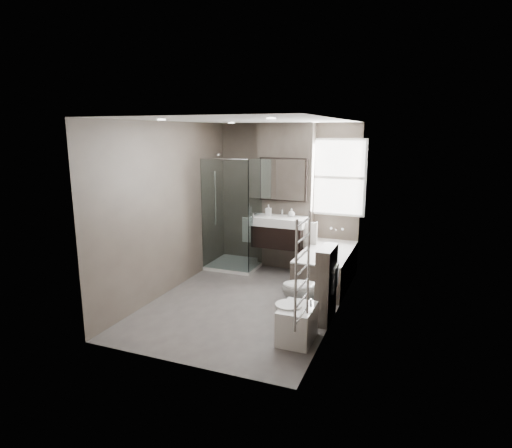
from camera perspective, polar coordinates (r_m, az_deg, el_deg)
The scene contains 15 objects.
room at distance 6.06m, azimuth -1.13°, elevation 1.30°, with size 2.70×3.90×2.70m.
vanity_pier at distance 7.71m, azimuth 3.97°, elevation 3.63°, with size 1.00×0.25×2.60m, color #4F463E.
vanity at distance 7.49m, azimuth 3.09°, elevation -0.98°, with size 0.95×0.47×0.66m.
mirror_cabinet at distance 7.51m, azimuth 3.63°, elevation 5.94°, with size 0.86×0.08×0.76m.
towel_left at distance 7.66m, azimuth -0.93°, elevation -0.81°, with size 0.24×0.06×0.44m, color silver.
towel_right at distance 7.32m, azimuth 7.20°, elevation -1.53°, with size 0.24×0.06×0.44m, color silver.
shower_enclosure at distance 7.74m, azimuth -2.39°, elevation -2.43°, with size 0.90×0.90×2.00m.
bathtub at distance 7.06m, azimuth 9.37°, elevation -5.52°, with size 0.75×1.60×0.57m.
window at distance 7.54m, azimuth 10.82°, elevation 6.12°, with size 0.98×0.06×1.33m.
toilet at distance 5.83m, azimuth 7.03°, elevation -8.72°, with size 0.42×0.74×0.75m, color white.
cistern_box at distance 5.70m, azimuth 9.32°, elevation -7.94°, with size 0.19×0.55×1.00m.
bidet at distance 5.23m, azimuth 5.41°, elevation -12.98°, with size 0.46×0.53×0.55m.
towel_radiator at distance 4.24m, azimuth 6.20°, elevation -6.10°, with size 0.03×0.49×1.10m.
soap_bottle_a at distance 7.52m, azimuth 1.68°, elevation 1.87°, with size 0.09×0.09×0.20m, color white.
soap_bottle_b at distance 7.43m, azimuth 4.76°, elevation 1.51°, with size 0.11×0.11×0.15m, color white.
Camera 1 is at (2.30, -5.49, 2.45)m, focal length 30.00 mm.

